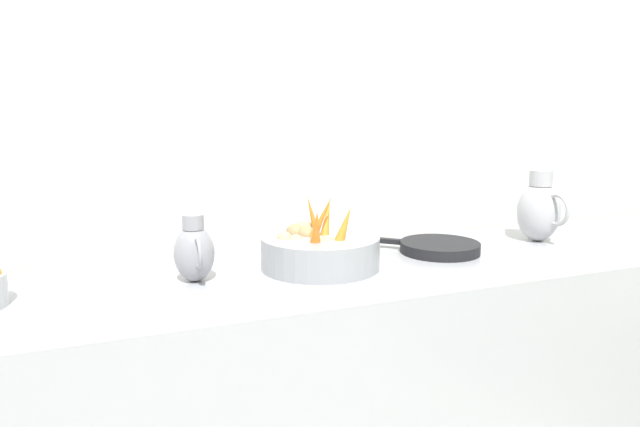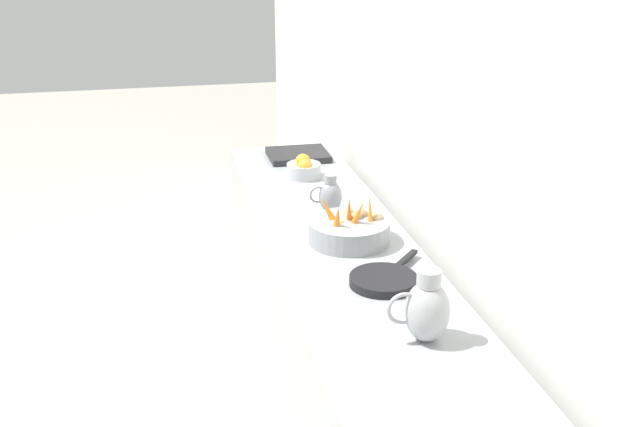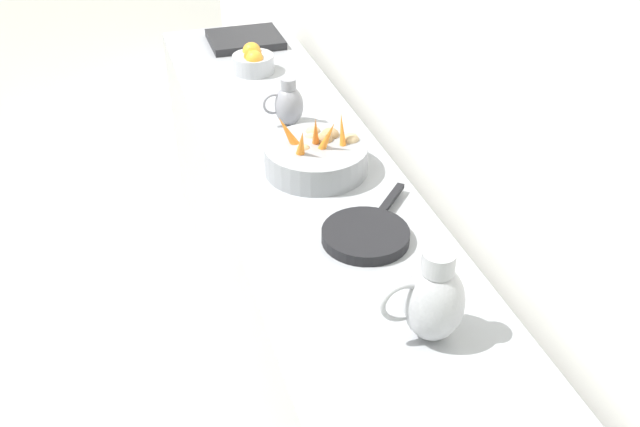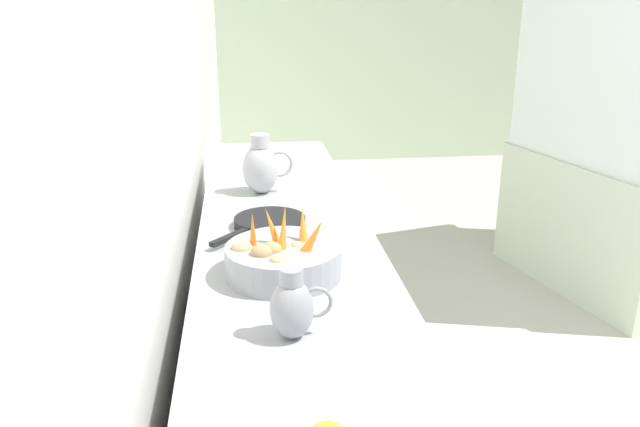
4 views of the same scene
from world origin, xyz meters
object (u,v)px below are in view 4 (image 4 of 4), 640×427
(metal_pitcher_short, at_px, (293,307))
(skillet_on_counter, at_px, (269,222))
(metal_pitcher_tall, at_px, (261,167))
(vegetable_colander, at_px, (283,259))

(metal_pitcher_short, bearing_deg, skillet_on_counter, 91.64)
(skillet_on_counter, bearing_deg, metal_pitcher_tall, 91.40)
(metal_pitcher_tall, bearing_deg, metal_pitcher_short, -88.44)
(vegetable_colander, relative_size, metal_pitcher_tall, 1.38)
(metal_pitcher_short, xyz_separation_m, skillet_on_counter, (-0.02, 0.79, -0.07))
(vegetable_colander, distance_m, skillet_on_counter, 0.43)
(metal_pitcher_tall, distance_m, metal_pitcher_short, 1.22)
(vegetable_colander, bearing_deg, metal_pitcher_tall, 92.25)
(metal_pitcher_tall, bearing_deg, vegetable_colander, -87.75)
(vegetable_colander, xyz_separation_m, metal_pitcher_tall, (-0.03, 0.85, 0.06))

